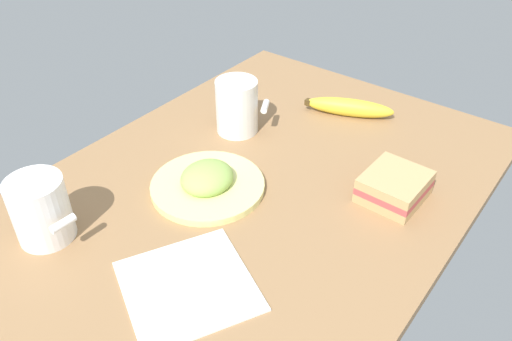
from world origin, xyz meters
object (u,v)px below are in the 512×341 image
Objects in this scene: plate_of_food at (207,182)px; paper_napkin at (188,286)px; banana at (349,107)px; coffee_mug_milky at (237,106)px; sandwich_main at (394,187)px; coffee_mug_black at (41,209)px.

plate_of_food is 1.14× the size of paper_napkin.
coffee_mug_milky is at bearing -38.27° from banana.
coffee_mug_milky is 33.12cm from sandwich_main.
coffee_mug_milky reaches higher than banana.
plate_of_food is at bearing -10.61° from banana.
plate_of_food is at bearing 153.39° from coffee_mug_black.
plate_of_food is 36.03cm from banana.
sandwich_main is 26.51cm from banana.
coffee_mug_milky is (-40.01, 3.72, 0.18)cm from coffee_mug_black.
coffee_mug_milky is (-17.30, -7.66, 3.98)cm from plate_of_food.
plate_of_food is 19.33cm from coffee_mug_milky.
sandwich_main is (-39.30, 36.68, -2.98)cm from coffee_mug_black.
banana is (-58.12, 18.01, -3.38)cm from coffee_mug_black.
plate_of_food is 30.27cm from sandwich_main.
banana is (-18.82, -18.67, -0.41)cm from sandwich_main.
plate_of_food is 1.83× the size of coffee_mug_black.
plate_of_food is 1.82× the size of sandwich_main.
paper_napkin is at bearing -21.59° from sandwich_main.
banana is (-18.11, 14.29, -3.56)cm from coffee_mug_milky.
plate_of_food reaches higher than paper_napkin.
coffee_mug_black is 0.62× the size of paper_napkin.
paper_napkin is (33.91, -13.42, -2.05)cm from sandwich_main.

